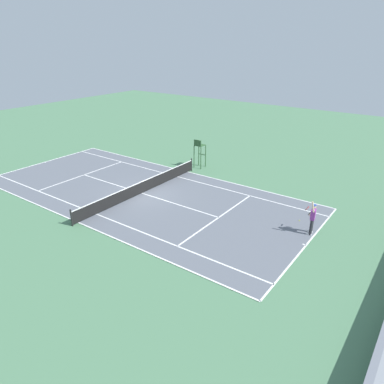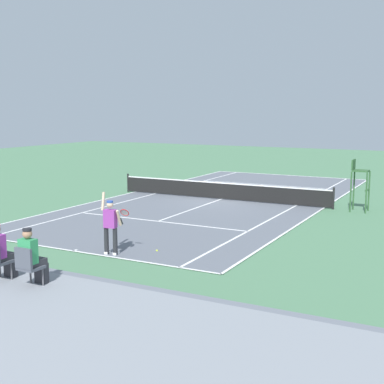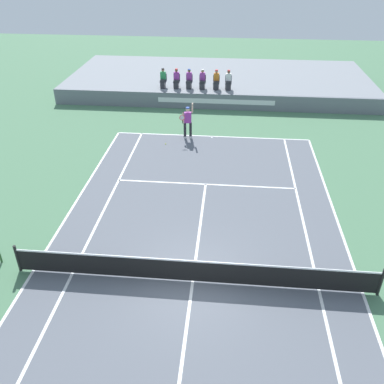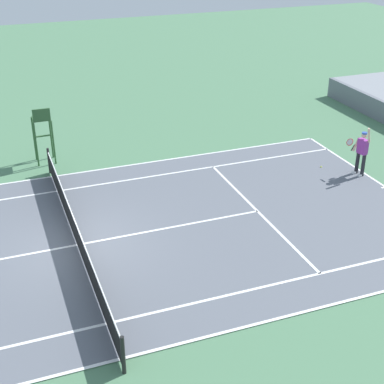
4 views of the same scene
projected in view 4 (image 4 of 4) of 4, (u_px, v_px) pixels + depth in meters
name	position (u px, v px, depth m)	size (l,w,h in m)	color
ground_plane	(77.00, 246.00, 18.22)	(80.00, 80.00, 0.00)	#4C7A56
court	(77.00, 245.00, 18.22)	(11.08, 23.88, 0.03)	slate
net	(76.00, 231.00, 17.99)	(11.98, 0.10, 1.07)	black
tennis_player	(361.00, 152.00, 22.59)	(0.75, 0.71, 2.08)	#232328
tennis_ball	(321.00, 167.00, 23.63)	(0.07, 0.07, 0.07)	#D1E533
umpire_chair	(42.00, 128.00, 23.45)	(0.77, 0.77, 2.44)	#2D562D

